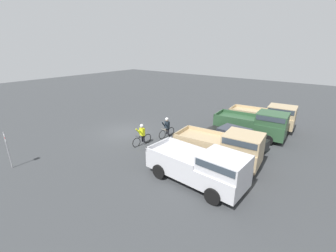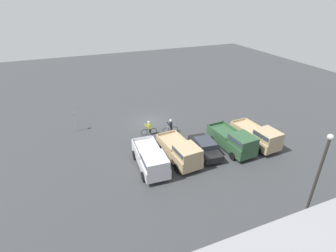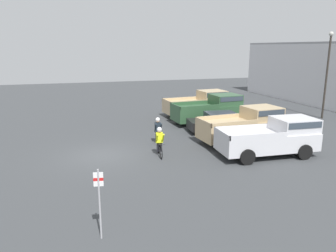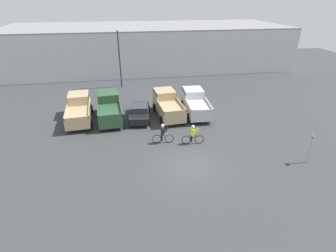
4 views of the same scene
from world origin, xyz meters
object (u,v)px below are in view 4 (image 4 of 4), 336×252
sedan_0 (140,111)px  pickup_truck_1 (109,107)px  pickup_truck_2 (167,104)px  cyclist_1 (163,133)px  lamppost (119,54)px  cyclist_0 (193,134)px  pickup_truck_0 (79,108)px  pickup_truck_3 (195,102)px  fire_lane_sign (311,145)px

sedan_0 → pickup_truck_1: bearing=167.9°
pickup_truck_2 → cyclist_1: size_ratio=3.12×
cyclist_1 → lamppost: (-3.08, 15.29, 3.28)m
sedan_0 → pickup_truck_2: 2.83m
pickup_truck_1 → cyclist_0: size_ratio=3.12×
pickup_truck_0 → cyclist_0: 11.37m
pickup_truck_0 → lamppost: lamppost is taller
cyclist_1 → lamppost: 15.94m
pickup_truck_3 → lamppost: size_ratio=0.78×
pickup_truck_3 → cyclist_0: pickup_truck_3 is taller
sedan_0 → pickup_truck_3: (5.62, 0.53, 0.38)m
pickup_truck_2 → lamppost: lamppost is taller
pickup_truck_1 → lamppost: bearing=82.7°
pickup_truck_3 → lamppost: 12.51m
pickup_truck_2 → cyclist_1: (-1.28, -5.42, -0.27)m
sedan_0 → pickup_truck_2: bearing=8.4°
pickup_truck_1 → pickup_truck_2: 5.60m
cyclist_1 → lamppost: lamppost is taller
sedan_0 → lamppost: (-1.59, 10.28, 3.43)m
pickup_truck_2 → fire_lane_sign: fire_lane_sign is taller
sedan_0 → cyclist_0: cyclist_0 is taller
pickup_truck_0 → pickup_truck_3: pickup_truck_0 is taller
sedan_0 → pickup_truck_3: pickup_truck_3 is taller
cyclist_1 → fire_lane_sign: 10.64m
cyclist_1 → fire_lane_sign: size_ratio=0.75×
pickup_truck_1 → cyclist_1: (4.31, -5.62, -0.27)m
pickup_truck_1 → cyclist_1: pickup_truck_1 is taller
fire_lane_sign → lamppost: (-12.71, 19.78, 2.74)m
pickup_truck_1 → cyclist_0: 9.06m
cyclist_0 → pickup_truck_0: bearing=146.2°
pickup_truck_0 → cyclist_1: pickup_truck_0 is taller
cyclist_0 → cyclist_1: (-2.32, 0.54, 0.02)m
pickup_truck_0 → lamppost: size_ratio=0.78×
cyclist_0 → fire_lane_sign: bearing=-28.4°
pickup_truck_0 → lamppost: bearing=67.0°
pickup_truck_1 → fire_lane_sign: size_ratio=2.39×
cyclist_0 → cyclist_1: cyclist_1 is taller
pickup_truck_0 → pickup_truck_2: (8.40, -0.36, -0.01)m
pickup_truck_0 → fire_lane_sign: (16.76, -10.27, 0.26)m
cyclist_0 → lamppost: lamppost is taller
sedan_0 → cyclist_0: (3.81, -5.55, 0.13)m
pickup_truck_0 → cyclist_0: size_ratio=3.11×
pickup_truck_0 → sedan_0: size_ratio=1.18×
lamppost → cyclist_0: bearing=-71.2°
pickup_truck_2 → cyclist_1: bearing=-103.3°
pickup_truck_2 → pickup_truck_3: size_ratio=0.98×
pickup_truck_0 → fire_lane_sign: 19.65m
fire_lane_sign → pickup_truck_1: bearing=144.1°
cyclist_0 → pickup_truck_3: bearing=73.4°
cyclist_1 → lamppost: size_ratio=0.24×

